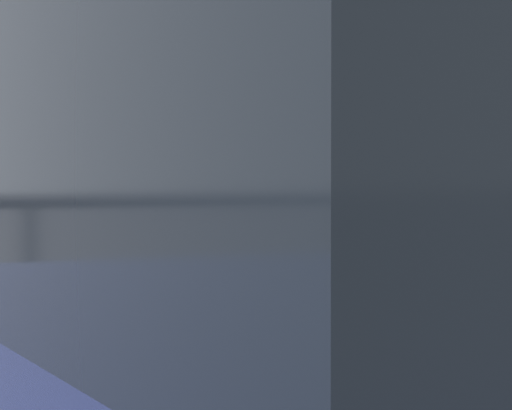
# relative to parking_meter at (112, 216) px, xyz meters

# --- Properties ---
(parking_meter) EXTENTS (0.15, 0.16, 1.51)m
(parking_meter) POSITION_rel_parking_meter_xyz_m (0.00, 0.00, 0.00)
(parking_meter) COLOR slate
(parking_meter) RESTS_ON sidewalk_curb
(pedestrian_at_meter) EXTENTS (0.61, 0.63, 1.68)m
(pedestrian_at_meter) POSITION_rel_parking_meter_xyz_m (0.70, 0.20, -0.10)
(pedestrian_at_meter) COLOR slate
(pedestrian_at_meter) RESTS_ON sidewalk_curb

